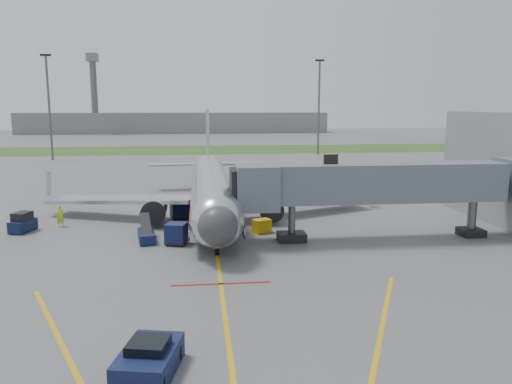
{
  "coord_description": "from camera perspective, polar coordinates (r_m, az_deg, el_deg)",
  "views": [
    {
      "loc": [
        -1.17,
        -32.61,
        10.54
      ],
      "look_at": [
        3.7,
        9.63,
        3.2
      ],
      "focal_mm": 35.0,
      "sensor_mm": 36.0,
      "label": 1
    }
  ],
  "objects": [
    {
      "name": "grass_strip",
      "position": [
        123.07,
        -6.03,
        4.83
      ],
      "size": [
        300.0,
        25.0,
        0.01
      ],
      "primitive_type": "cube",
      "color": "#2D4C1E",
      "rests_on": "ground"
    },
    {
      "name": "pushback_tug",
      "position": [
        21.34,
        -12.14,
        -18.23
      ],
      "size": [
        2.76,
        3.76,
        1.41
      ],
      "color": "#0D1C39",
      "rests_on": "ground"
    },
    {
      "name": "ramp_worker",
      "position": [
        47.36,
        -21.46,
        -2.57
      ],
      "size": [
        0.83,
        0.75,
        1.91
      ],
      "primitive_type": "imported",
      "rotation": [
        0.0,
        0.0,
        0.54
      ],
      "color": "#B1E11A",
      "rests_on": "ground"
    },
    {
      "name": "ground_power_cart",
      "position": [
        42.14,
        0.66,
        -3.91
      ],
      "size": [
        1.68,
        1.44,
        1.14
      ],
      "color": "#E3B40D",
      "rests_on": "ground"
    },
    {
      "name": "baggage_cart_c",
      "position": [
        47.98,
        -8.64,
        -1.78
      ],
      "size": [
        2.18,
        2.18,
        1.98
      ],
      "color": "#0D1C39",
      "rests_on": "ground"
    },
    {
      "name": "jet_bridge",
      "position": [
        40.6,
        13.72,
        0.91
      ],
      "size": [
        25.3,
        4.0,
        6.9
      ],
      "color": "slate",
      "rests_on": "ground"
    },
    {
      "name": "ground",
      "position": [
        34.29,
        -4.35,
        -8.14
      ],
      "size": [
        400.0,
        400.0,
        0.0
      ],
      "primitive_type": "plane",
      "color": "#565659",
      "rests_on": "ground"
    },
    {
      "name": "baggage_tug",
      "position": [
        46.75,
        -25.11,
        -3.24
      ],
      "size": [
        1.88,
        2.68,
        1.7
      ],
      "color": "#0D1C39",
      "rests_on": "ground"
    },
    {
      "name": "apron_markings",
      "position": [
        27.35,
        -3.71,
        -12.89
      ],
      "size": [
        21.52,
        50.0,
        0.01
      ],
      "color": "gold",
      "rests_on": "ground"
    },
    {
      "name": "control_tower",
      "position": [
        201.5,
        -18.04,
        11.26
      ],
      "size": [
        4.0,
        4.0,
        30.0
      ],
      "color": "#595B60",
      "rests_on": "ground"
    },
    {
      "name": "belt_loader",
      "position": [
        40.5,
        -12.41,
        -4.85
      ],
      "size": [
        1.74,
        3.91,
        1.85
      ],
      "color": "#0D1C39",
      "rests_on": "ground"
    },
    {
      "name": "baggage_cart_a",
      "position": [
        39.02,
        -9.09,
        -4.72
      ],
      "size": [
        1.88,
        1.88,
        1.66
      ],
      "color": "#0D1C39",
      "rests_on": "ground"
    },
    {
      "name": "airliner",
      "position": [
        48.52,
        -5.1,
        0.39
      ],
      "size": [
        32.1,
        35.67,
        10.25
      ],
      "color": "silver",
      "rests_on": "ground"
    },
    {
      "name": "distant_terminal",
      "position": [
        202.91,
        -9.16,
        7.83
      ],
      "size": [
        120.0,
        14.0,
        8.0
      ],
      "primitive_type": "cube",
      "color": "slate",
      "rests_on": "ground"
    },
    {
      "name": "light_mast_right",
      "position": [
        110.75,
        7.2,
        9.84
      ],
      "size": [
        2.0,
        0.44,
        20.4
      ],
      "color": "#595B60",
      "rests_on": "ground"
    },
    {
      "name": "light_mast_left",
      "position": [
        106.58,
        -22.58,
        9.19
      ],
      "size": [
        2.0,
        0.44,
        20.4
      ],
      "color": "#595B60",
      "rests_on": "ground"
    }
  ]
}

